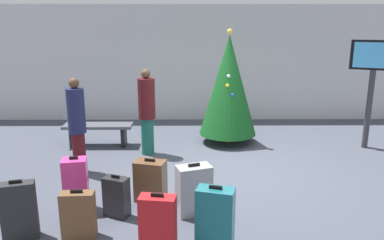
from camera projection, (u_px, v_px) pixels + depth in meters
ground_plane at (234, 171)px, 7.04m from camera, size 16.00×16.00×0.00m
back_wall at (219, 63)px, 10.32m from camera, size 16.00×0.20×3.04m
holiday_tree at (229, 85)px, 8.34m from camera, size 1.24×1.24×2.48m
flight_info_kiosk at (373, 73)px, 7.92m from camera, size 0.90×0.44×2.26m
waiting_bench at (98, 130)px, 8.34m from camera, size 1.46×0.44×0.48m
traveller_0 at (147, 110)px, 7.70m from camera, size 0.41×0.41×1.74m
traveller_1 at (77, 123)px, 6.77m from camera, size 0.43×0.43×1.71m
suitcase_0 at (215, 219)px, 4.59m from camera, size 0.49×0.35×0.81m
suitcase_1 at (76, 185)px, 5.52m from camera, size 0.38×0.31×0.81m
suitcase_2 at (78, 215)px, 4.84m from camera, size 0.43×0.20×0.65m
suitcase_3 at (194, 190)px, 5.43m from camera, size 0.54×0.41×0.75m
suitcase_4 at (19, 211)px, 4.79m from camera, size 0.45×0.29×0.79m
suitcase_5 at (158, 226)px, 4.44m from camera, size 0.44×0.26×0.79m
suitcase_6 at (150, 181)px, 5.84m from camera, size 0.51×0.38×0.66m
suitcase_7 at (117, 197)px, 5.37m from camera, size 0.39×0.30×0.61m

